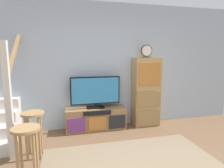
% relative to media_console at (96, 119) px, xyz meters
% --- Properties ---
extents(back_wall, '(6.40, 0.12, 2.70)m').
position_rel_media_console_xyz_m(back_wall, '(0.30, 0.27, 1.11)').
color(back_wall, '#A8BCD1').
rests_on(back_wall, ground_plane).
extents(media_console, '(1.27, 0.38, 0.47)m').
position_rel_media_console_xyz_m(media_console, '(0.00, 0.00, 0.00)').
color(media_console, '#997047').
rests_on(media_console, ground_plane).
extents(television, '(1.04, 0.22, 0.67)m').
position_rel_media_console_xyz_m(television, '(0.00, 0.02, 0.59)').
color(television, black).
rests_on(television, media_console).
extents(side_cabinet, '(0.58, 0.38, 1.53)m').
position_rel_media_console_xyz_m(side_cabinet, '(1.15, 0.01, 0.53)').
color(side_cabinet, tan).
rests_on(side_cabinet, ground_plane).
extents(desk_clock, '(0.26, 0.08, 0.28)m').
position_rel_media_console_xyz_m(desk_clock, '(1.12, -0.00, 1.43)').
color(desk_clock, '#4C3823').
rests_on(desk_clock, side_cabinet).
extents(bar_stool_near, '(0.34, 0.34, 0.72)m').
position_rel_media_console_xyz_m(bar_stool_near, '(-1.09, -1.49, 0.30)').
color(bar_stool_near, '#A37A4C').
rests_on(bar_stool_near, ground_plane).
extents(bar_stool_far, '(0.34, 0.34, 0.72)m').
position_rel_media_console_xyz_m(bar_stool_far, '(-1.11, -0.87, 0.30)').
color(bar_stool_far, '#A37A4C').
rests_on(bar_stool_far, ground_plane).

